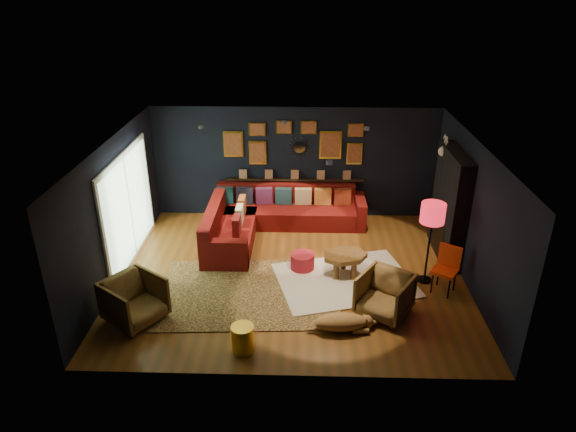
{
  "coord_description": "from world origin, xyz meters",
  "views": [
    {
      "loc": [
        0.18,
        -8.45,
        5.22
      ],
      "look_at": [
        -0.08,
        0.3,
        1.1
      ],
      "focal_mm": 32.0,
      "sensor_mm": 36.0,
      "label": 1
    }
  ],
  "objects_px": {
    "dog": "(341,320)",
    "gold_stool": "(243,338)",
    "orange_chair": "(447,265)",
    "pouf": "(302,261)",
    "coffee_table": "(345,258)",
    "floor_lamp": "(432,217)",
    "sectional": "(266,219)",
    "armchair_left": "(134,298)",
    "armchair_right": "(385,293)"
  },
  "relations": [
    {
      "from": "pouf",
      "to": "sectional",
      "type": "bearing_deg",
      "value": 116.85
    },
    {
      "from": "coffee_table",
      "to": "orange_chair",
      "type": "xyz_separation_m",
      "value": [
        1.79,
        -0.43,
        0.13
      ]
    },
    {
      "from": "coffee_table",
      "to": "floor_lamp",
      "type": "bearing_deg",
      "value": -5.08
    },
    {
      "from": "coffee_table",
      "to": "armchair_left",
      "type": "height_order",
      "value": "armchair_left"
    },
    {
      "from": "sectional",
      "to": "pouf",
      "type": "xyz_separation_m",
      "value": [
        0.81,
        -1.61,
        -0.14
      ]
    },
    {
      "from": "pouf",
      "to": "orange_chair",
      "type": "relative_size",
      "value": 0.53
    },
    {
      "from": "armchair_left",
      "to": "armchair_right",
      "type": "bearing_deg",
      "value": -49.8
    },
    {
      "from": "armchair_left",
      "to": "gold_stool",
      "type": "distance_m",
      "value": 2.0
    },
    {
      "from": "coffee_table",
      "to": "dog",
      "type": "bearing_deg",
      "value": -95.81
    },
    {
      "from": "pouf",
      "to": "floor_lamp",
      "type": "height_order",
      "value": "floor_lamp"
    },
    {
      "from": "orange_chair",
      "to": "gold_stool",
      "type": "bearing_deg",
      "value": -119.87
    },
    {
      "from": "sectional",
      "to": "floor_lamp",
      "type": "bearing_deg",
      "value": -32.04
    },
    {
      "from": "coffee_table",
      "to": "gold_stool",
      "type": "distance_m",
      "value": 2.79
    },
    {
      "from": "armchair_right",
      "to": "orange_chair",
      "type": "height_order",
      "value": "orange_chair"
    },
    {
      "from": "pouf",
      "to": "orange_chair",
      "type": "height_order",
      "value": "orange_chair"
    },
    {
      "from": "armchair_left",
      "to": "orange_chair",
      "type": "bearing_deg",
      "value": -42.75
    },
    {
      "from": "sectional",
      "to": "dog",
      "type": "relative_size",
      "value": 2.9
    },
    {
      "from": "armchair_left",
      "to": "floor_lamp",
      "type": "relative_size",
      "value": 0.54
    },
    {
      "from": "coffee_table",
      "to": "pouf",
      "type": "xyz_separation_m",
      "value": [
        -0.8,
        0.21,
        -0.2
      ]
    },
    {
      "from": "armchair_right",
      "to": "pouf",
      "type": "bearing_deg",
      "value": 167.6
    },
    {
      "from": "floor_lamp",
      "to": "coffee_table",
      "type": "bearing_deg",
      "value": 174.92
    },
    {
      "from": "gold_stool",
      "to": "dog",
      "type": "relative_size",
      "value": 0.38
    },
    {
      "from": "armchair_left",
      "to": "armchair_right",
      "type": "xyz_separation_m",
      "value": [
        4.13,
        0.31,
        -0.02
      ]
    },
    {
      "from": "sectional",
      "to": "orange_chair",
      "type": "height_order",
      "value": "orange_chair"
    },
    {
      "from": "gold_stool",
      "to": "dog",
      "type": "bearing_deg",
      "value": 19.62
    },
    {
      "from": "sectional",
      "to": "dog",
      "type": "bearing_deg",
      "value": -67.48
    },
    {
      "from": "pouf",
      "to": "armchair_right",
      "type": "bearing_deg",
      "value": -45.41
    },
    {
      "from": "sectional",
      "to": "coffee_table",
      "type": "height_order",
      "value": "sectional"
    },
    {
      "from": "armchair_right",
      "to": "gold_stool",
      "type": "xyz_separation_m",
      "value": [
        -2.28,
        -1.02,
        -0.19
      ]
    },
    {
      "from": "coffee_table",
      "to": "pouf",
      "type": "height_order",
      "value": "coffee_table"
    },
    {
      "from": "sectional",
      "to": "dog",
      "type": "distance_m",
      "value": 3.77
    },
    {
      "from": "floor_lamp",
      "to": "armchair_left",
      "type": "bearing_deg",
      "value": -164.81
    },
    {
      "from": "sectional",
      "to": "armchair_left",
      "type": "relative_size",
      "value": 3.97
    },
    {
      "from": "floor_lamp",
      "to": "armchair_right",
      "type": "bearing_deg",
      "value": -130.97
    },
    {
      "from": "armchair_left",
      "to": "floor_lamp",
      "type": "xyz_separation_m",
      "value": [
        5.05,
        1.37,
        0.9
      ]
    },
    {
      "from": "gold_stool",
      "to": "orange_chair",
      "type": "xyz_separation_m",
      "value": [
        3.49,
        1.78,
        0.29
      ]
    },
    {
      "from": "pouf",
      "to": "coffee_table",
      "type": "bearing_deg",
      "value": -14.53
    },
    {
      "from": "dog",
      "to": "gold_stool",
      "type": "bearing_deg",
      "value": -165.58
    },
    {
      "from": "gold_stool",
      "to": "floor_lamp",
      "type": "distance_m",
      "value": 3.97
    },
    {
      "from": "floor_lamp",
      "to": "sectional",
      "type": "bearing_deg",
      "value": 147.96
    },
    {
      "from": "sectional",
      "to": "gold_stool",
      "type": "distance_m",
      "value": 4.03
    },
    {
      "from": "pouf",
      "to": "armchair_left",
      "type": "relative_size",
      "value": 0.54
    },
    {
      "from": "coffee_table",
      "to": "orange_chair",
      "type": "distance_m",
      "value": 1.85
    },
    {
      "from": "coffee_table",
      "to": "dog",
      "type": "height_order",
      "value": "coffee_table"
    },
    {
      "from": "pouf",
      "to": "orange_chair",
      "type": "distance_m",
      "value": 2.69
    },
    {
      "from": "orange_chair",
      "to": "dog",
      "type": "relative_size",
      "value": 0.75
    },
    {
      "from": "coffee_table",
      "to": "floor_lamp",
      "type": "relative_size",
      "value": 0.65
    },
    {
      "from": "gold_stool",
      "to": "dog",
      "type": "xyz_separation_m",
      "value": [
        1.53,
        0.54,
        -0.02
      ]
    },
    {
      "from": "armchair_left",
      "to": "dog",
      "type": "xyz_separation_m",
      "value": [
        3.38,
        -0.16,
        -0.23
      ]
    },
    {
      "from": "sectional",
      "to": "gold_stool",
      "type": "bearing_deg",
      "value": -91.15
    }
  ]
}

